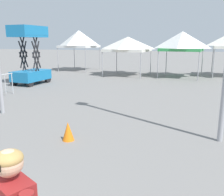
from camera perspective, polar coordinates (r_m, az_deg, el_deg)
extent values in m
cylinder|color=#9E9EA3|center=(22.72, -12.27, 8.79)|extent=(0.06, 0.06, 2.26)
cylinder|color=#9E9EA3|center=(21.25, -6.06, 8.75)|extent=(0.06, 0.06, 2.26)
cylinder|color=#9E9EA3|center=(25.03, -8.60, 9.29)|extent=(0.06, 0.06, 2.26)
cylinder|color=#9E9EA3|center=(23.71, -2.79, 9.22)|extent=(0.06, 0.06, 2.26)
pyramid|color=white|center=(23.09, -7.56, 13.46)|extent=(3.04, 3.04, 1.30)
cube|color=white|center=(23.10, -7.51, 11.60)|extent=(3.01, 3.01, 0.20)
cylinder|color=#9E9EA3|center=(18.80, -2.24, 7.96)|extent=(0.06, 0.06, 2.05)
cylinder|color=#9E9EA3|center=(17.79, 6.56, 7.61)|extent=(0.06, 0.06, 2.05)
cylinder|color=#9E9EA3|center=(21.53, 1.06, 8.59)|extent=(0.06, 0.06, 2.05)
cylinder|color=#9E9EA3|center=(20.64, 8.83, 8.26)|extent=(0.06, 0.06, 2.05)
pyramid|color=white|center=(19.57, 3.61, 12.47)|extent=(3.22, 3.22, 0.91)
cube|color=white|center=(19.58, 3.59, 10.85)|extent=(3.18, 3.18, 0.20)
cylinder|color=#9E9EA3|center=(18.26, 10.45, 7.74)|extent=(0.06, 0.06, 2.13)
cylinder|color=#9E9EA3|center=(17.81, 19.19, 7.12)|extent=(0.06, 0.06, 2.13)
cylinder|color=#9E9EA3|center=(20.96, 12.30, 8.29)|extent=(0.06, 0.06, 2.13)
cylinder|color=#9E9EA3|center=(20.56, 19.92, 7.74)|extent=(0.06, 0.06, 2.13)
pyramid|color=white|center=(19.29, 15.77, 12.68)|extent=(3.10, 3.10, 1.19)
cube|color=green|center=(19.29, 15.64, 10.61)|extent=(3.07, 3.07, 0.20)
cylinder|color=#9E9EA3|center=(19.47, 22.23, 7.56)|extent=(0.06, 0.06, 2.29)
cylinder|color=#9E9EA3|center=(22.09, 21.99, 8.09)|extent=(0.06, 0.06, 2.29)
cylinder|color=black|center=(16.24, -21.45, 3.52)|extent=(0.19, 0.48, 0.48)
cylinder|color=black|center=(15.46, -18.22, 3.33)|extent=(0.19, 0.48, 0.48)
cylinder|color=black|center=(17.52, -17.62, 4.43)|extent=(0.19, 0.48, 0.48)
cylinder|color=black|center=(16.80, -14.47, 4.28)|extent=(0.19, 0.48, 0.48)
cube|color=#1972AD|center=(16.45, -17.97, 4.95)|extent=(1.46, 2.34, 0.60)
cylinder|color=black|center=(16.70, -19.43, 7.12)|extent=(0.10, 0.73, 1.64)
cylinder|color=black|center=(16.70, -19.43, 7.12)|extent=(0.10, 0.73, 1.64)
cylinder|color=black|center=(16.07, -16.77, 7.11)|extent=(0.10, 0.73, 1.64)
cylinder|color=black|center=(16.07, -16.77, 7.11)|extent=(0.10, 0.73, 1.64)
cylinder|color=black|center=(16.65, -19.60, 9.35)|extent=(0.10, 0.73, 1.64)
cylinder|color=black|center=(16.65, -19.60, 9.35)|extent=(0.10, 0.73, 1.64)
cylinder|color=black|center=(16.03, -16.92, 9.42)|extent=(0.10, 0.73, 1.64)
cylinder|color=black|center=(16.03, -16.92, 9.42)|extent=(0.10, 0.73, 1.64)
cylinder|color=black|center=(16.64, -19.77, 11.58)|extent=(0.10, 0.73, 1.64)
cylinder|color=black|center=(16.64, -19.77, 11.58)|extent=(0.10, 0.73, 1.64)
cylinder|color=black|center=(16.01, -17.08, 11.75)|extent=(0.10, 0.73, 1.64)
cylinder|color=black|center=(16.01, -17.08, 11.75)|extent=(0.10, 0.73, 1.64)
cube|color=#1972AD|center=(16.32, -18.56, 13.23)|extent=(1.39, 2.22, 0.12)
cube|color=#1972AD|center=(15.53, -21.23, 14.32)|extent=(1.33, 0.09, 0.55)
cube|color=#1972AD|center=(17.15, -16.31, 14.45)|extent=(1.33, 0.09, 0.55)
cube|color=#1972AD|center=(16.75, -20.38, 14.22)|extent=(0.12, 2.19, 0.55)
cube|color=#1972AD|center=(15.92, -16.82, 14.58)|extent=(0.12, 2.19, 0.55)
cylinder|color=maroon|center=(2.66, -24.15, -19.70)|extent=(0.11, 0.11, 0.56)
sphere|color=#D8A884|center=(2.23, -22.51, -13.57)|extent=(0.23, 0.23, 0.23)
ellipsoid|color=tan|center=(2.22, -22.60, -12.63)|extent=(0.23, 0.23, 0.14)
cylinder|color=#B7BABF|center=(13.60, -21.82, 3.05)|extent=(0.04, 0.04, 1.05)
cylinder|color=#B7BABF|center=(13.26, -23.22, 2.93)|extent=(0.04, 0.04, 0.92)
cone|color=orange|center=(6.87, -10.00, -7.49)|extent=(0.32, 0.32, 0.51)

